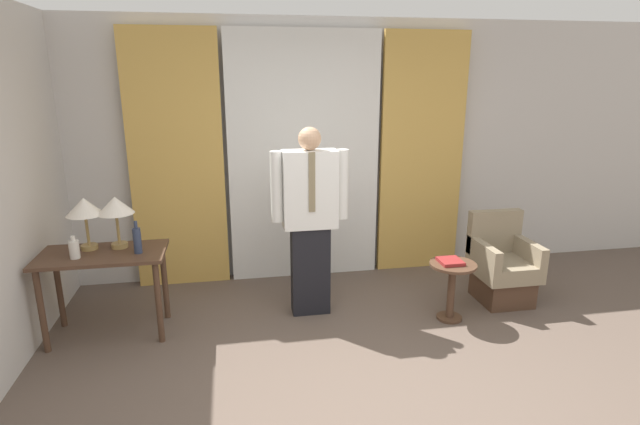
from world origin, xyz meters
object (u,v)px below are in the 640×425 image
at_px(table_lamp_right, 115,208).
at_px(person, 310,216).
at_px(table_lamp_left, 84,209).
at_px(book, 450,261).
at_px(bottle_near_edge, 74,249).
at_px(desk, 104,267).
at_px(armchair, 502,268).
at_px(bottle_by_lamp, 137,240).
at_px(side_table, 452,281).

height_order(table_lamp_right, person, person).
xyz_separation_m(table_lamp_left, book, (3.06, -0.37, -0.53)).
distance_m(bottle_near_edge, person, 1.93).
bearing_deg(book, person, 163.21).
height_order(desk, table_lamp_right, table_lamp_right).
distance_m(table_lamp_left, book, 3.12).
bearing_deg(table_lamp_right, armchair, -1.36).
relative_size(desk, bottle_by_lamp, 3.70).
relative_size(desk, table_lamp_left, 2.28).
bearing_deg(book, table_lamp_right, 172.60).
distance_m(bottle_by_lamp, book, 2.66).
distance_m(bottle_near_edge, book, 3.13).
xyz_separation_m(table_lamp_left, armchair, (3.74, -0.08, -0.75)).
distance_m(bottle_by_lamp, person, 1.46).
bearing_deg(bottle_near_edge, bottle_by_lamp, 4.33).
relative_size(bottle_by_lamp, person, 0.16).
relative_size(table_lamp_right, bottle_by_lamp, 1.62).
height_order(desk, armchair, armchair).
bearing_deg(book, armchair, 22.64).
bearing_deg(table_lamp_left, bottle_near_edge, -105.61).
distance_m(table_lamp_right, person, 1.63).
height_order(bottle_near_edge, armchair, bottle_near_edge).
xyz_separation_m(bottle_near_edge, person, (1.92, 0.20, 0.12)).
height_order(desk, book, desk).
bearing_deg(table_lamp_right, bottle_by_lamp, -43.71).
height_order(armchair, side_table, armchair).
xyz_separation_m(desk, person, (1.74, 0.10, 0.32)).
height_order(person, side_table, person).
xyz_separation_m(table_lamp_left, bottle_by_lamp, (0.42, -0.17, -0.24)).
bearing_deg(desk, book, -5.01).
distance_m(desk, table_lamp_left, 0.50).
bearing_deg(desk, person, 3.37).
height_order(table_lamp_right, armchair, table_lamp_right).
bearing_deg(table_lamp_right, book, -7.40).
xyz_separation_m(table_lamp_right, side_table, (2.84, -0.38, -0.72)).
relative_size(armchair, book, 4.14).
relative_size(desk, bottle_near_edge, 5.37).
bearing_deg(bottle_near_edge, desk, 28.28).
relative_size(bottle_by_lamp, book, 1.32).
relative_size(bottle_near_edge, book, 0.91).
bearing_deg(table_lamp_right, table_lamp_left, 180.00).
bearing_deg(person, bottle_near_edge, -174.12).
bearing_deg(table_lamp_left, bottle_by_lamp, -22.00).
bearing_deg(bottle_near_edge, book, -2.98).
relative_size(bottle_near_edge, bottle_by_lamp, 0.69).
distance_m(table_lamp_left, bottle_near_edge, 0.34).
distance_m(table_lamp_right, book, 2.89).
height_order(table_lamp_left, side_table, table_lamp_left).
bearing_deg(table_lamp_right, desk, -137.89).
height_order(table_lamp_right, side_table, table_lamp_right).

